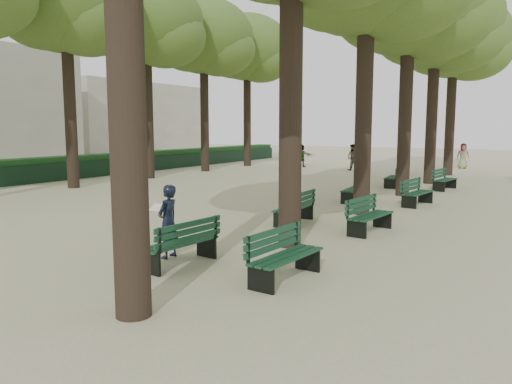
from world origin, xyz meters
The scene contains 22 objects.
ground centered at (0.00, 0.00, 0.00)m, with size 120.00×120.00×0.00m, color #BEBA90.
tree_central_4 centered at (1.50, 18.00, 7.65)m, with size 6.00×6.00×9.95m.
tree_central_5 centered at (1.50, 23.00, 7.65)m, with size 6.00×6.00×9.95m.
tree_far_2 centered at (-12.00, 8.00, 8.14)m, with size 6.00×6.00×10.45m.
tree_far_3 centered at (-12.00, 13.00, 8.14)m, with size 6.00×6.00×10.45m.
tree_far_4 centered at (-12.00, 18.00, 8.14)m, with size 6.00×6.00×10.45m.
tree_far_5 centered at (-12.00, 23.00, 8.14)m, with size 6.00×6.00×10.45m.
bench_left_0 centered at (0.37, 0.44, 0.27)m, with size 0.74×1.85×0.92m.
bench_left_1 centered at (0.37, 5.51, 0.27)m, with size 0.63×1.82×0.92m.
bench_left_2 centered at (0.37, 10.46, 0.27)m, with size 0.72×1.84×0.92m.
bench_left_3 centered at (0.37, 15.74, 0.27)m, with size 0.73×1.84×0.92m.
bench_right_0 centered at (2.63, 0.63, 0.27)m, with size 0.72×1.84×0.92m.
bench_right_1 centered at (2.63, 5.40, 0.27)m, with size 0.78×1.85×0.92m.
bench_right_2 centered at (2.63, 10.67, 0.27)m, with size 0.81×1.86×0.92m.
bench_right_3 centered at (2.63, 15.78, 0.27)m, with size 0.81×1.86×0.92m.
man_with_map centered at (-0.22, 0.78, 0.77)m, with size 0.61×0.64×1.55m.
pedestrian_a centered at (-4.11, 22.82, 0.84)m, with size 0.81×0.33×1.67m, color #262628.
pedestrian_d centered at (1.53, 28.25, 0.84)m, with size 0.82×0.34×1.68m, color #262628.
pedestrian_e centered at (-8.27, 24.06, 0.79)m, with size 1.46×0.31×1.57m, color #262628.
fence centered at (-15.00, 11.00, 0.45)m, with size 0.08×42.00×0.90m, color black.
hedge centered at (-15.70, 11.00, 0.60)m, with size 1.20×42.00×1.20m, color #164019.
building_far centered at (-33.00, 30.00, 3.50)m, with size 12.00×16.00×7.00m, color #B7B2A3.
Camera 1 is at (6.59, -7.08, 2.73)m, focal length 35.00 mm.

